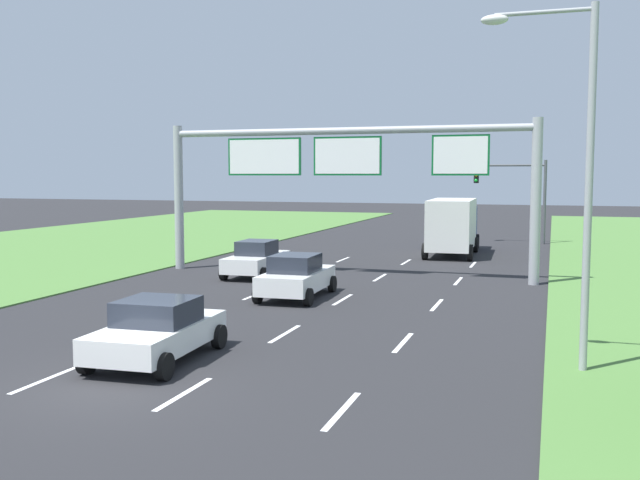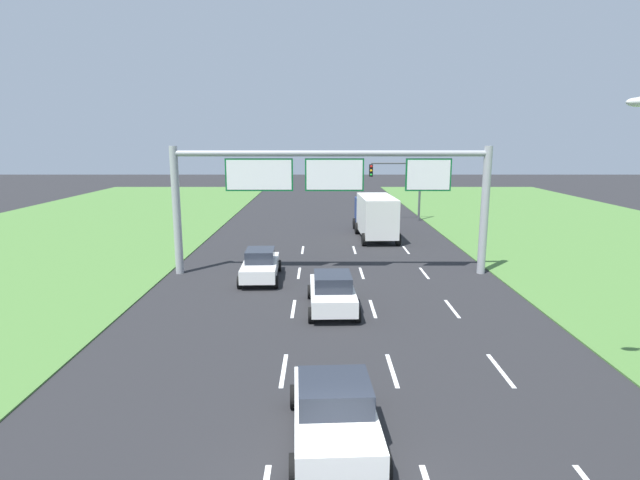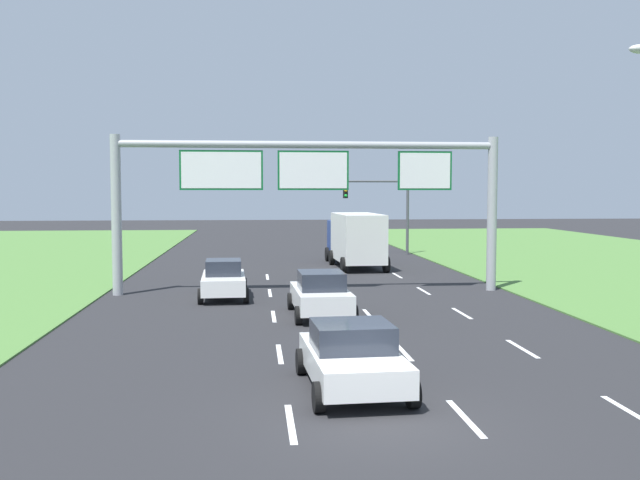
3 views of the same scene
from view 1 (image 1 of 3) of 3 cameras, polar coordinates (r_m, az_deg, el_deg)
ground_plane at (r=16.61m, az=-16.22°, el=-11.16°), size 200.00×200.00×0.00m
lane_dashes_inner_left at (r=19.96m, az=-15.51°, el=-8.35°), size 0.14×44.40×0.01m
lane_dashes_inner_right at (r=18.30m, az=-6.22°, el=-9.44°), size 0.14×44.40×0.01m
lane_dashes_slip at (r=17.20m, az=4.64°, el=-10.38°), size 0.14×44.40×0.01m
car_near_red at (r=32.74m, az=-5.09°, el=-1.50°), size 2.18×4.48×1.63m
car_lead_silver at (r=18.37m, az=-12.89°, el=-7.03°), size 2.40×4.30×1.55m
car_mid_lane at (r=26.89m, az=-1.91°, el=-2.92°), size 2.26×4.35×1.65m
box_truck at (r=42.17m, az=10.62°, el=1.23°), size 2.91×8.09×3.22m
sign_gantry at (r=32.41m, az=1.82°, el=5.81°), size 17.24×0.44×7.00m
traffic_light_mast at (r=49.81m, az=15.33°, el=4.19°), size 4.76×0.49×5.60m
street_lamp at (r=17.50m, az=19.53°, el=6.40°), size 2.61×0.32×8.50m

